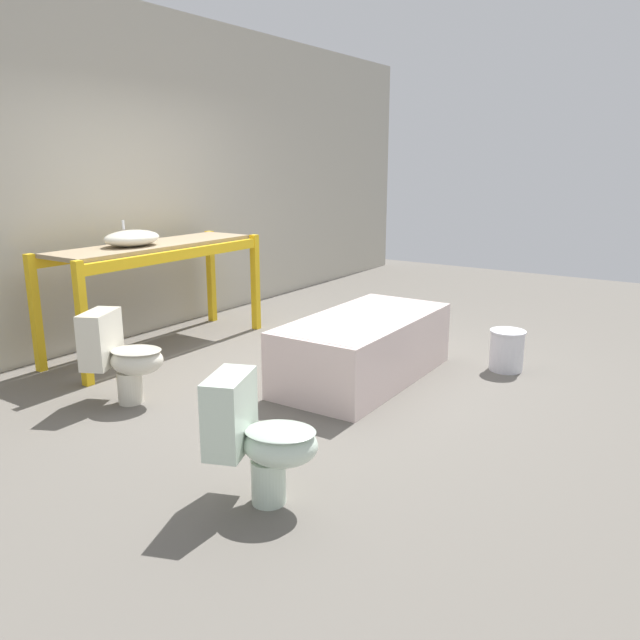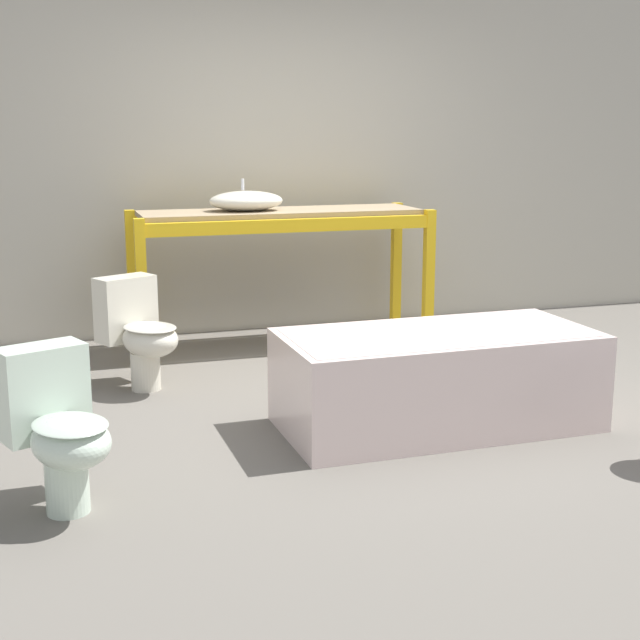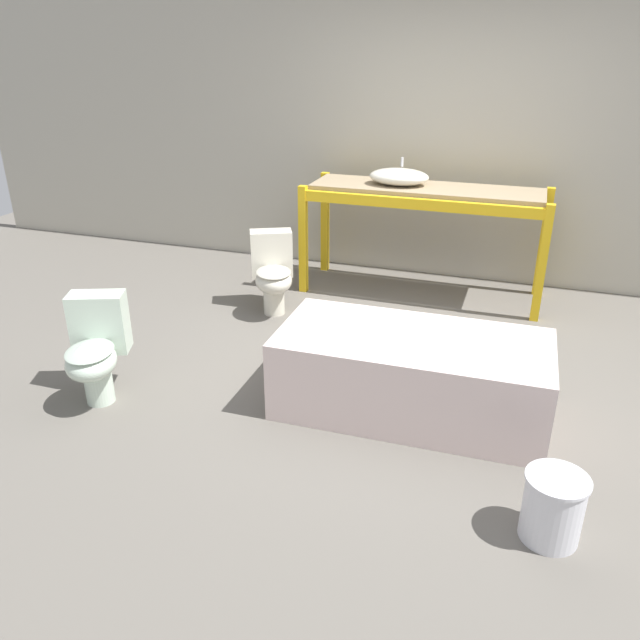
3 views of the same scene
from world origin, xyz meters
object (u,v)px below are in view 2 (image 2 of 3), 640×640
(sink_basin, at_px, (246,201))
(toilet_far, at_px, (59,425))
(toilet_near, at_px, (139,330))
(bathtub_main, at_px, (437,372))

(sink_basin, bearing_deg, toilet_far, -118.54)
(sink_basin, distance_m, toilet_near, 1.41)
(bathtub_main, distance_m, toilet_far, 2.02)
(sink_basin, relative_size, bathtub_main, 0.32)
(sink_basin, bearing_deg, bathtub_main, -74.57)
(toilet_near, xyz_separation_m, toilet_far, (-0.52, -1.71, 0.00))
(sink_basin, height_order, toilet_near, sink_basin)
(toilet_near, height_order, toilet_far, same)
(sink_basin, xyz_separation_m, toilet_near, (-0.88, -0.85, -0.70))
(sink_basin, relative_size, toilet_far, 0.78)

